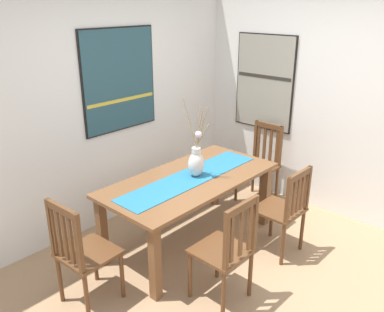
% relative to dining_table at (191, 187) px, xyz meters
% --- Properties ---
extents(ground_plane, '(6.40, 6.40, 0.03)m').
position_rel_dining_table_xyz_m(ground_plane, '(-0.19, -0.78, -0.64)').
color(ground_plane, '#A37F5B').
extents(wall_back, '(6.40, 0.12, 2.70)m').
position_rel_dining_table_xyz_m(wall_back, '(-0.19, 1.08, 0.72)').
color(wall_back, silver).
rests_on(wall_back, ground_plane).
extents(wall_side, '(0.12, 6.40, 2.70)m').
position_rel_dining_table_xyz_m(wall_side, '(1.67, -0.78, 0.72)').
color(wall_side, silver).
rests_on(wall_side, ground_plane).
extents(dining_table, '(1.82, 0.89, 0.74)m').
position_rel_dining_table_xyz_m(dining_table, '(0.00, 0.00, 0.00)').
color(dining_table, brown).
rests_on(dining_table, ground_plane).
extents(table_runner, '(1.68, 0.36, 0.01)m').
position_rel_dining_table_xyz_m(table_runner, '(-0.00, 0.00, 0.11)').
color(table_runner, '#236B93').
rests_on(table_runner, dining_table).
extents(centerpiece_vase, '(0.18, 0.28, 0.77)m').
position_rel_dining_table_xyz_m(centerpiece_vase, '(0.07, -0.02, 0.26)').
color(centerpiece_vase, silver).
rests_on(centerpiece_vase, dining_table).
extents(chair_0, '(0.43, 0.43, 0.92)m').
position_rel_dining_table_xyz_m(chair_0, '(0.47, -0.80, -0.14)').
color(chair_0, brown).
rests_on(chair_0, ground_plane).
extents(chair_1, '(0.44, 0.44, 0.97)m').
position_rel_dining_table_xyz_m(chair_1, '(-1.27, 0.02, -0.12)').
color(chair_1, brown).
rests_on(chair_1, ground_plane).
extents(chair_2, '(0.43, 0.43, 0.97)m').
position_rel_dining_table_xyz_m(chair_2, '(1.31, 0.02, -0.13)').
color(chair_2, brown).
rests_on(chair_2, ground_plane).
extents(chair_3, '(0.43, 0.43, 0.96)m').
position_rel_dining_table_xyz_m(chair_3, '(-0.45, -0.81, -0.14)').
color(chair_3, brown).
rests_on(chair_3, ground_plane).
extents(painting_on_back_wall, '(0.95, 0.05, 1.09)m').
position_rel_dining_table_xyz_m(painting_on_back_wall, '(-0.02, 1.01, 0.95)').
color(painting_on_back_wall, black).
extents(painting_on_side_wall, '(0.05, 0.81, 1.16)m').
position_rel_dining_table_xyz_m(painting_on_side_wall, '(1.60, 0.22, 0.79)').
color(painting_on_side_wall, black).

